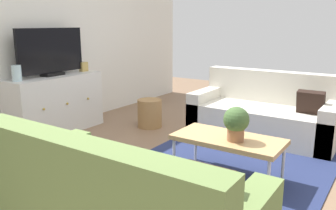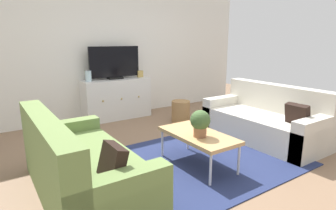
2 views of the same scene
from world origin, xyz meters
name	(u,v)px [view 2 (image 2 of 2)]	position (x,y,z in m)	size (l,w,h in m)	color
ground_plane	(188,158)	(0.00, 0.00, 0.00)	(10.00, 10.00, 0.00)	#84664C
wall_back	(107,47)	(0.00, 2.55, 1.35)	(6.40, 0.12, 2.70)	silver
area_rug	(195,161)	(0.00, -0.15, 0.01)	(2.50, 1.90, 0.01)	navy
couch_left_side	(77,170)	(-1.44, -0.10, 0.27)	(0.85, 1.79, 0.82)	olive
couch_right_side	(266,122)	(1.44, -0.10, 0.27)	(0.85, 1.79, 0.82)	beige
coffee_table	(198,136)	(-0.04, -0.24, 0.38)	(0.50, 1.00, 0.41)	tan
potted_plant	(200,122)	(-0.09, -0.33, 0.58)	(0.23, 0.23, 0.31)	#936042
tv_console	(117,99)	(0.03, 2.27, 0.38)	(1.29, 0.47, 0.76)	silver
flat_screen_tv	(115,63)	(0.03, 2.29, 1.07)	(0.98, 0.16, 0.61)	black
glass_vase	(88,76)	(-0.50, 2.27, 0.86)	(0.11, 0.11, 0.19)	silver
mantel_clock	(140,74)	(0.55, 2.27, 0.83)	(0.11, 0.07, 0.13)	tan
wicker_basket	(181,111)	(0.90, 1.37, 0.20)	(0.34, 0.34, 0.39)	#9E7547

